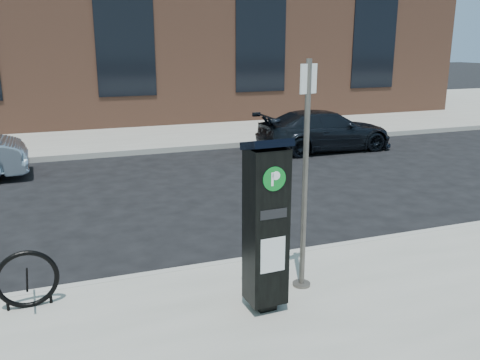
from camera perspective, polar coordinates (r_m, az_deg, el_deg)
name	(u,v)px	position (r m, az deg, el deg)	size (l,w,h in m)	color
ground	(260,266)	(7.32, 2.24, -9.58)	(120.00, 120.00, 0.00)	black
sidewalk_far	(122,121)	(20.51, -13.08, 6.42)	(60.00, 12.00, 0.15)	gray
curb_near	(260,261)	(7.27, 2.31, -9.10)	(60.00, 0.12, 0.16)	#9E9B93
curb_far	(152,151)	(14.69, -9.91, 3.22)	(60.00, 0.12, 0.16)	#9E9B93
building	(107,16)	(23.29, -14.76, 17.38)	(28.00, 10.05, 8.25)	brown
parking_kiosk	(266,224)	(5.53, 2.92, -4.95)	(0.47, 0.42, 1.98)	black
sign_pole	(305,179)	(6.00, 7.31, 0.06)	(0.24, 0.22, 2.74)	#5C5651
bike_rack	(27,280)	(6.29, -22.80, -10.27)	(0.69, 0.08, 0.69)	black
car_dark	(325,130)	(15.06, 9.49, 5.51)	(1.64, 4.04, 1.17)	black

